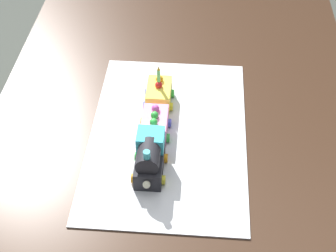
% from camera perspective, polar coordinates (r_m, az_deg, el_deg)
% --- Properties ---
extents(dining_table, '(1.40, 1.00, 0.74)m').
position_cam_1_polar(dining_table, '(1.42, 0.87, -2.82)').
color(dining_table, '#382316').
rests_on(dining_table, ground).
extents(chair, '(0.43, 0.43, 0.86)m').
position_cam_1_polar(chair, '(2.33, 5.76, 13.17)').
color(chair, brown).
rests_on(chair, ground).
extents(cake_board, '(0.60, 0.40, 0.00)m').
position_cam_1_polar(cake_board, '(1.31, 0.00, -1.00)').
color(cake_board, silver).
rests_on(cake_board, dining_table).
extents(cake_locomotive, '(0.14, 0.08, 0.12)m').
position_cam_1_polar(cake_locomotive, '(1.19, -2.09, -3.54)').
color(cake_locomotive, '#232328').
rests_on(cake_locomotive, cake_board).
extents(cake_car_gondola_bubblegum, '(0.10, 0.08, 0.07)m').
position_cam_1_polar(cake_car_gondola_bubblegum, '(1.29, -1.49, 0.17)').
color(cake_car_gondola_bubblegum, pink).
rests_on(cake_car_gondola_bubblegum, cake_board).
extents(cake_car_hopper_lemon, '(0.10, 0.08, 0.07)m').
position_cam_1_polar(cake_car_hopper_lemon, '(1.38, -1.03, 3.57)').
color(cake_car_hopper_lemon, '#F4E04C').
rests_on(cake_car_hopper_lemon, cake_board).
extents(birthday_candle, '(0.01, 0.01, 0.05)m').
position_cam_1_polar(birthday_candle, '(1.34, -1.06, 5.83)').
color(birthday_candle, '#66D872').
rests_on(birthday_candle, cake_car_hopper_lemon).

